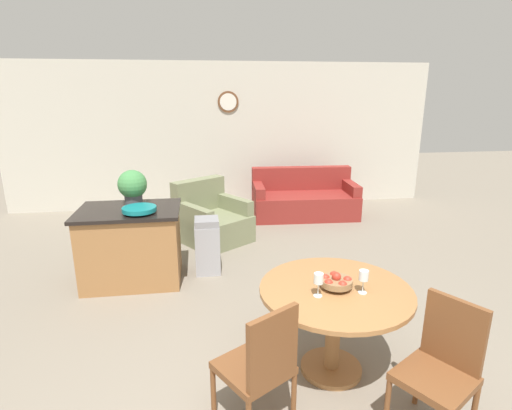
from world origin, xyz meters
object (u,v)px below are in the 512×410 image
dining_chair_near_left (261,363)px  kitchen_island (132,245)px  dining_table (335,307)px  fruit_bowl (336,281)px  teal_bowl (139,209)px  trash_bin (207,246)px  dining_chair_near_right (442,364)px  armchair (211,221)px  wine_glass_right (364,277)px  wine_glass_left (319,280)px  couch (304,200)px  potted_plant (132,186)px

dining_chair_near_left → kitchen_island: dining_chair_near_left is taller
dining_table → fruit_bowl: fruit_bowl is taller
teal_bowl → trash_bin: bearing=21.9°
kitchen_island → dining_chair_near_left: bearing=-63.9°
dining_chair_near_right → armchair: dining_chair_near_right is taller
dining_chair_near_left → teal_bowl: size_ratio=2.49×
wine_glass_right → kitchen_island: bearing=135.1°
wine_glass_left → couch: wine_glass_left is taller
couch → armchair: armchair is taller
trash_bin → wine_glass_left: bearing=-69.9°
kitchen_island → armchair: 1.56m
dining_table → trash_bin: size_ratio=1.68×
dining_chair_near_left → potted_plant: potted_plant is taller
dining_chair_near_left → armchair: 3.60m
fruit_bowl → couch: bearing=78.4°
dining_chair_near_right → wine_glass_right: bearing=-1.6°
teal_bowl → kitchen_island: bearing=128.6°
potted_plant → wine_glass_right: bearing=-48.1°
wine_glass_right → potted_plant: bearing=131.9°
dining_table → couch: couch is taller
wine_glass_right → couch: wine_glass_right is taller
teal_bowl → armchair: 1.74m
wine_glass_left → teal_bowl: bearing=129.8°
wine_glass_right → kitchen_island: 2.83m
trash_bin → couch: couch is taller
dining_table → wine_glass_left: (-0.17, -0.10, 0.30)m
wine_glass_left → armchair: (-0.68, 3.20, -0.57)m
fruit_bowl → dining_table: bearing=14.5°
dining_chair_near_left → armchair: (-0.20, 3.59, -0.21)m
kitchen_island → trash_bin: (0.88, 0.11, -0.10)m
potted_plant → armchair: potted_plant is taller
dining_chair_near_right → fruit_bowl: 0.87m
couch → armchair: bearing=-146.6°
teal_bowl → dining_chair_near_left: bearing=-65.2°
wine_glass_left → armchair: bearing=102.0°
armchair → fruit_bowl: bearing=-109.8°
kitchen_island → armchair: size_ratio=0.91×
wine_glass_right → teal_bowl: teal_bowl is taller
dining_chair_near_left → potted_plant: bearing=82.1°
fruit_bowl → wine_glass_right: bearing=-29.9°
dining_chair_near_right → armchair: (-1.34, 3.75, -0.21)m
wine_glass_left → teal_bowl: teal_bowl is taller
dining_chair_near_right → trash_bin: dining_chair_near_right is taller
teal_bowl → trash_bin: (0.73, 0.29, -0.59)m
dining_chair_near_right → potted_plant: size_ratio=2.24×
kitchen_island → couch: (2.65, 2.22, -0.16)m
armchair → teal_bowl: bearing=-155.1°
fruit_bowl → armchair: bearing=105.4°
wine_glass_right → couch: size_ratio=0.10×
dining_chair_near_left → dining_chair_near_right: same height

